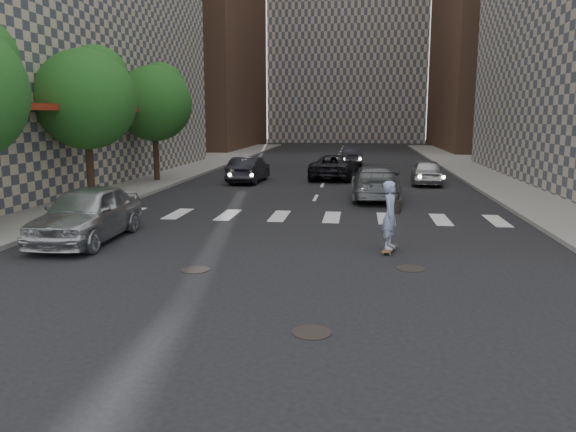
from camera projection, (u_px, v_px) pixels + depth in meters
name	position (u px, v px, depth m)	size (l,w,h in m)	color
ground	(267.00, 288.00, 12.46)	(160.00, 160.00, 0.00)	black
sidewalk_left	(83.00, 178.00, 33.76)	(13.00, 80.00, 0.15)	gray
tree_b	(88.00, 95.00, 23.68)	(4.20, 4.20, 6.60)	#382619
tree_c	(156.00, 100.00, 31.49)	(4.20, 4.20, 6.60)	#382619
manhole_a	(312.00, 332.00, 9.87)	(0.70, 0.70, 0.02)	black
manhole_b	(195.00, 270.00, 13.87)	(0.70, 0.70, 0.02)	black
manhole_c	(411.00, 268.00, 14.00)	(0.70, 0.70, 0.02)	black
skateboarder	(391.00, 215.00, 15.56)	(0.61, 1.04, 2.00)	brown
silver_sedan	(87.00, 213.00, 17.00)	(2.00, 4.97, 1.69)	#A9ACB0
traffic_car_a	(249.00, 170.00, 32.12)	(1.54, 4.42, 1.46)	black
traffic_car_b	(375.00, 182.00, 25.66)	(2.19, 5.38, 1.56)	#575B5F
traffic_car_c	(335.00, 167.00, 33.85)	(2.47, 5.35, 1.49)	black
traffic_car_d	(427.00, 172.00, 31.16)	(1.67, 4.15, 1.41)	#ACAEB3
traffic_car_e	(352.00, 156.00, 43.41)	(1.49, 4.28, 1.41)	black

